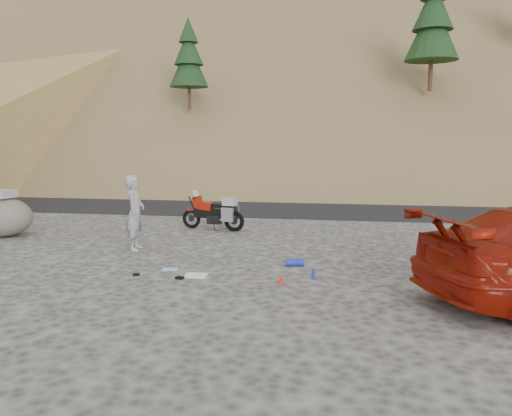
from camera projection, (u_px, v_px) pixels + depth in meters
The scene contains 13 objects.
ground at pixel (185, 254), 11.94m from camera, with size 140.00×140.00×0.00m, color #3D3B38.
road at pixel (249, 204), 20.74m from camera, with size 120.00×7.00×0.05m, color black.
hillside at pixel (303, 54), 50.34m from camera, with size 120.00×73.00×46.72m.
motorcycle at pixel (215, 213), 14.96m from camera, with size 2.01×0.78×1.20m.
man at pixel (136, 250), 12.41m from camera, with size 0.68×0.45×1.86m, color #96959B.
boulder at pixel (2, 217), 13.99m from camera, with size 2.11×1.96×1.28m.
gear_white_cloth at pixel (196, 275), 10.05m from camera, with size 0.46×0.40×0.02m, color white.
gear_blue_mat at pixel (295, 262), 10.81m from camera, with size 0.16×0.16×0.39m, color #1B2FA4.
gear_bottle at pixel (313, 274), 9.81m from camera, with size 0.07×0.07×0.19m, color #1B2FA4.
gear_funnel at pixel (281, 279), 9.51m from camera, with size 0.13×0.13×0.16m, color red.
gear_glove_a at pixel (180, 278), 9.84m from camera, with size 0.16×0.11×0.04m, color black.
gear_glove_b at pixel (136, 275), 10.07m from camera, with size 0.13×0.10×0.04m, color black.
gear_blue_cloth at pixel (170, 269), 10.54m from camera, with size 0.32×0.23×0.01m, color #90C0DF.
Camera 1 is at (3.56, -11.24, 2.77)m, focal length 35.00 mm.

